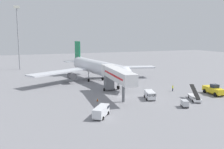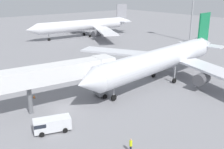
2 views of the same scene
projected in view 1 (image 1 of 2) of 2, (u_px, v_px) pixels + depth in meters
name	position (u px, v px, depth m)	size (l,w,h in m)	color
ground_plane	(122.00, 97.00, 64.86)	(300.00, 300.00, 0.00)	gray
airplane_at_gate	(96.00, 67.00, 85.27)	(45.74, 43.93, 12.95)	silver
jet_bridge	(116.00, 75.00, 64.50)	(5.31, 20.24, 7.27)	silver
pushback_tug	(214.00, 90.00, 66.91)	(3.16, 6.95, 2.78)	yellow
belt_loader_truck	(195.00, 97.00, 61.38)	(4.53, 6.90, 3.23)	white
service_van_outer_right	(150.00, 95.00, 62.22)	(3.39, 5.29, 1.93)	silver
service_van_rear_left	(101.00, 111.00, 49.00)	(4.73, 5.38, 1.97)	silver
baggage_cart_near_center	(185.00, 103.00, 55.27)	(1.92, 2.49, 1.56)	#38383D
ground_crew_worker_foreground	(173.00, 88.00, 70.76)	(0.48, 0.48, 1.81)	#1E2333
safety_cone_alpha	(97.00, 100.00, 60.32)	(0.39, 0.39, 0.60)	black
apron_light_mast	(18.00, 26.00, 112.17)	(2.40, 2.40, 27.75)	#93969B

